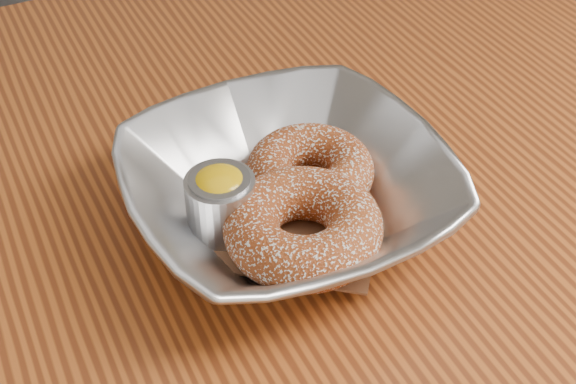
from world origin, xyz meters
name	(u,v)px	position (x,y,z in m)	size (l,w,h in m)	color
table	(351,231)	(0.00, 0.00, 0.65)	(1.20, 0.80, 0.75)	brown
serving_bowl	(288,192)	(-0.09, -0.06, 0.78)	(0.25, 0.25, 0.06)	#B7B9BE
parchment	(288,212)	(-0.09, -0.06, 0.76)	(0.14, 0.14, 0.00)	brown
donut_back	(310,170)	(-0.07, -0.04, 0.78)	(0.10, 0.10, 0.04)	#8F3C17
donut_front	(303,227)	(-0.10, -0.10, 0.78)	(0.12, 0.12, 0.04)	#8F3C17
ramekin	(221,201)	(-0.15, -0.05, 0.79)	(0.05, 0.05, 0.06)	#B7B9BE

